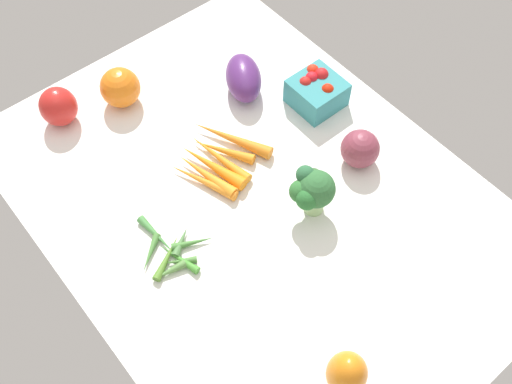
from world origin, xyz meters
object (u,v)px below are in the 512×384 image
berry_basket (317,91)px  eggplant (243,78)px  heirloom_tomato_orange (120,88)px  bell_pepper_red (58,107)px  carrot_bunch (217,160)px  red_onion_near_basket (360,149)px  broccoli_head (312,191)px  okra_pile (171,251)px  bell_pepper_orange (347,374)px

berry_basket → eggplant: eggplant is taller
berry_basket → heirloom_tomato_orange: (26.86, 32.04, 0.83)cm
bell_pepper_red → carrot_bunch: bearing=-148.8°
red_onion_near_basket → broccoli_head: (-2.28, 15.38, 2.55)cm
carrot_bunch → heirloom_tomato_orange: (26.34, 5.40, 3.02)cm
broccoli_head → okra_pile: 28.25cm
berry_basket → broccoli_head: size_ratio=0.98×
okra_pile → red_onion_near_basket: bearing=-99.5°
okra_pile → bell_pepper_red: bell_pepper_red is taller
carrot_bunch → bell_pepper_orange: (-47.95, 11.27, 3.85)cm
carrot_bunch → bell_pepper_orange: size_ratio=2.01×
bell_pepper_red → broccoli_head: bearing=-153.2°
broccoli_head → okra_pile: bearing=70.6°
red_onion_near_basket → bell_pepper_orange: bell_pepper_orange is taller
bell_pepper_red → heirloom_tomato_orange: 13.29cm
eggplant → okra_pile: size_ratio=0.80×
broccoli_head → carrot_bunch: (19.91, 7.05, -5.17)cm
berry_basket → carrot_bunch: 26.74cm
broccoli_head → bell_pepper_orange: (-28.04, 18.32, -1.32)cm
eggplant → bell_pepper_orange: bell_pepper_orange is taller
eggplant → okra_pile: bearing=-27.3°
broccoli_head → red_onion_near_basket: bearing=-81.6°
red_onion_near_basket → okra_pile: red_onion_near_basket is taller
berry_basket → carrot_bunch: size_ratio=0.49×
heirloom_tomato_orange → bell_pepper_red: bearing=73.9°
berry_basket → broccoli_head: bearing=134.7°
eggplant → bell_pepper_orange: (-60.10, 28.08, 1.35)cm
berry_basket → broccoli_head: 27.73cm
broccoli_head → bell_pepper_orange: broccoli_head is taller
berry_basket → bell_pepper_orange: bell_pepper_orange is taller
berry_basket → eggplant: size_ratio=0.79×
bell_pepper_orange → red_onion_near_basket: bearing=-48.0°
eggplant → heirloom_tomato_orange: 26.36cm
okra_pile → heirloom_tomato_orange: (37.07, -13.66, 3.50)cm
carrot_bunch → berry_basket: bearing=-91.1°
carrot_bunch → okra_pile: bearing=119.4°
red_onion_near_basket → okra_pile: size_ratio=0.49×
red_onion_near_basket → bell_pepper_red: bell_pepper_red is taller
bell_pepper_orange → heirloom_tomato_orange: (74.29, -5.87, -0.84)cm
okra_pile → bell_pepper_orange: size_ratio=1.56×
berry_basket → eggplant: bearing=37.8°
okra_pile → bell_pepper_orange: 38.28cm
red_onion_near_basket → bell_pepper_red: size_ratio=0.90×
red_onion_near_basket → carrot_bunch: (17.63, 22.43, -2.62)cm
eggplant → okra_pile: 42.64cm
okra_pile → berry_basket: bearing=-77.4°
berry_basket → eggplant: 16.04cm
berry_basket → okra_pile: bearing=102.6°
red_onion_near_basket → bell_pepper_orange: 45.35cm
bell_pepper_red → heirloom_tomato_orange: (-3.69, -12.77, -0.02)cm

